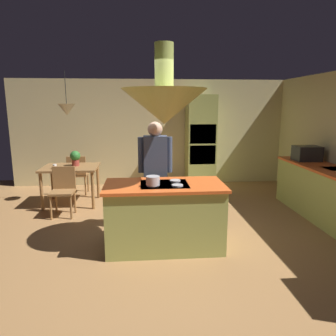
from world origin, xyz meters
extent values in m
plane|color=#9E7042|center=(0.00, 0.00, 0.00)|extent=(8.16, 8.16, 0.00)
cube|color=beige|center=(0.00, 3.45, 1.27)|extent=(6.80, 0.10, 2.55)
cube|color=#A8B259|center=(0.00, -0.20, 0.43)|extent=(1.56, 0.78, 0.86)
cube|color=#E05B23|center=(0.00, -0.20, 0.88)|extent=(1.62, 0.84, 0.04)
cube|color=black|center=(0.00, -0.20, 0.90)|extent=(0.64, 0.52, 0.01)
cylinder|color=#B2B2B7|center=(-0.16, -0.33, 0.91)|extent=(0.15, 0.15, 0.02)
cylinder|color=#B2B2B7|center=(0.16, -0.33, 0.91)|extent=(0.15, 0.15, 0.02)
cylinder|color=#B2B2B7|center=(-0.16, -0.07, 0.91)|extent=(0.15, 0.15, 0.02)
cylinder|color=#B2B2B7|center=(0.16, -0.07, 0.91)|extent=(0.15, 0.15, 0.02)
cube|color=#A8B259|center=(2.84, 0.60, 0.43)|extent=(0.62, 2.58, 0.86)
cube|color=#E05B23|center=(2.84, 0.60, 0.88)|extent=(0.66, 2.62, 0.04)
cube|color=#A8B259|center=(1.10, 3.05, 1.09)|extent=(0.66, 0.62, 2.18)
cube|color=black|center=(1.10, 2.76, 1.30)|extent=(0.60, 0.04, 0.44)
cube|color=black|center=(1.10, 2.76, 0.82)|extent=(0.60, 0.04, 0.44)
cube|color=olive|center=(-1.70, 1.90, 0.74)|extent=(1.06, 0.86, 0.04)
cylinder|color=olive|center=(-2.17, 1.53, 0.36)|extent=(0.06, 0.06, 0.72)
cylinder|color=olive|center=(-1.23, 1.53, 0.36)|extent=(0.06, 0.06, 0.72)
cylinder|color=olive|center=(-2.17, 2.27, 0.36)|extent=(0.06, 0.06, 0.72)
cylinder|color=olive|center=(-1.23, 2.27, 0.36)|extent=(0.06, 0.06, 0.72)
cylinder|color=tan|center=(-0.18, 0.49, 0.42)|extent=(0.14, 0.14, 0.84)
cylinder|color=tan|center=(0.00, 0.49, 0.42)|extent=(0.14, 0.14, 0.84)
cube|color=#3F4C66|center=(-0.09, 0.49, 1.16)|extent=(0.36, 0.22, 0.65)
cylinder|color=#3F4C66|center=(-0.31, 0.49, 1.19)|extent=(0.09, 0.09, 0.55)
cylinder|color=#3F4C66|center=(0.13, 0.49, 1.19)|extent=(0.09, 0.09, 0.55)
sphere|color=tan|center=(-0.09, 0.49, 1.59)|extent=(0.23, 0.23, 0.23)
cone|color=#A8B259|center=(0.00, -0.20, 1.93)|extent=(1.10, 1.10, 0.45)
cylinder|color=#A8B259|center=(0.00, -0.20, 2.43)|extent=(0.24, 0.24, 0.55)
cone|color=beige|center=(-1.70, 1.90, 1.86)|extent=(0.32, 0.32, 0.22)
cylinder|color=black|center=(-1.70, 1.90, 2.27)|extent=(0.01, 0.01, 0.60)
cube|color=olive|center=(-1.70, 1.17, 0.44)|extent=(0.40, 0.40, 0.04)
cube|color=olive|center=(-1.70, 1.35, 0.66)|extent=(0.40, 0.04, 0.42)
cylinder|color=olive|center=(-1.87, 1.00, 0.21)|extent=(0.04, 0.04, 0.43)
cylinder|color=olive|center=(-1.53, 1.00, 0.21)|extent=(0.04, 0.04, 0.43)
cylinder|color=olive|center=(-1.87, 1.34, 0.21)|extent=(0.04, 0.04, 0.43)
cylinder|color=olive|center=(-1.53, 1.34, 0.21)|extent=(0.04, 0.04, 0.43)
cube|color=olive|center=(-1.70, 2.63, 0.44)|extent=(0.40, 0.40, 0.04)
cube|color=olive|center=(-1.70, 2.45, 0.66)|extent=(0.40, 0.04, 0.42)
cylinder|color=olive|center=(-1.53, 2.80, 0.21)|extent=(0.04, 0.04, 0.43)
cylinder|color=olive|center=(-1.87, 2.80, 0.21)|extent=(0.04, 0.04, 0.43)
cylinder|color=olive|center=(-1.53, 2.46, 0.21)|extent=(0.04, 0.04, 0.43)
cylinder|color=olive|center=(-1.87, 2.46, 0.21)|extent=(0.04, 0.04, 0.43)
cylinder|color=#99382D|center=(-1.61, 1.97, 0.82)|extent=(0.14, 0.14, 0.12)
sphere|color=#2D722D|center=(-1.61, 1.97, 0.96)|extent=(0.20, 0.20, 0.20)
cylinder|color=white|center=(-1.94, 1.69, 0.81)|extent=(0.07, 0.07, 0.09)
cube|color=#232326|center=(2.84, 1.37, 1.04)|extent=(0.46, 0.36, 0.28)
cylinder|color=#B2B2B7|center=(-0.16, -0.33, 0.98)|extent=(0.18, 0.18, 0.12)
camera|label=1|loc=(-0.30, -4.28, 1.95)|focal=33.53mm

